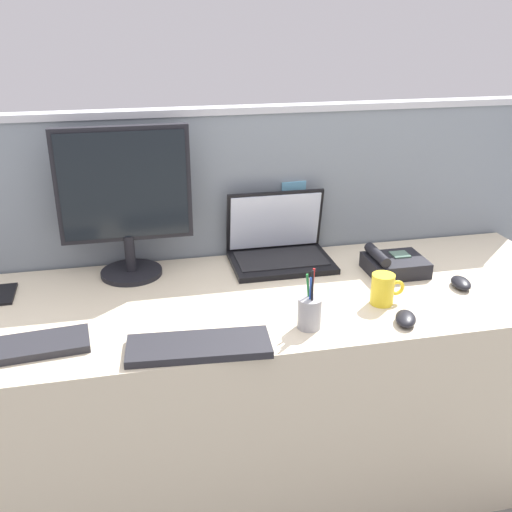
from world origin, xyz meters
name	(u,v)px	position (x,y,z in m)	size (l,w,h in m)	color
ground_plane	(259,471)	(0.00, 0.00, 0.00)	(10.00, 10.00, 0.00)	slate
desk	(259,389)	(0.00, 0.00, 0.37)	(2.20, 0.72, 0.74)	beige
cubicle_divider	(237,272)	(0.00, 0.40, 0.64)	(2.41, 0.08, 1.28)	gray
desktop_monitor	(125,196)	(-0.40, 0.27, 1.02)	(0.45, 0.21, 0.52)	black
laptop	(279,245)	(0.13, 0.27, 0.80)	(0.36, 0.26, 0.25)	black
desk_phone	(394,264)	(0.50, 0.08, 0.77)	(0.20, 0.17, 0.09)	black
keyboard_main	(199,346)	(-0.23, -0.29, 0.75)	(0.39, 0.15, 0.02)	#232328
keyboard_spare	(9,350)	(-0.74, -0.19, 0.75)	(0.42, 0.13, 0.02)	#232328
computer_mouse_right_hand	(461,283)	(0.68, -0.08, 0.75)	(0.06, 0.10, 0.03)	black
computer_mouse_left_hand	(406,319)	(0.38, -0.27, 0.75)	(0.06, 0.10, 0.03)	black
pen_cup	(309,312)	(0.10, -0.23, 0.79)	(0.07, 0.07, 0.19)	#99999E
cell_phone_black_slab	(5,294)	(-0.81, 0.18, 0.74)	(0.06, 0.15, 0.01)	black
coffee_mug	(383,289)	(0.37, -0.14, 0.79)	(0.11, 0.07, 0.10)	yellow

